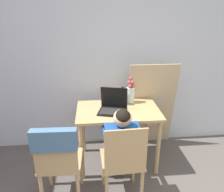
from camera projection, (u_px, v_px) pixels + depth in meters
wall_back at (113, 57)px, 2.85m from camera, size 6.40×0.05×2.50m
dining_table at (118, 118)px, 2.61m from camera, size 0.97×0.62×0.73m
chair_occupied at (123, 162)px, 2.09m from camera, size 0.42×0.42×0.89m
chair_spare at (57, 154)px, 1.97m from camera, size 0.41×0.44×0.90m
person_seated at (121, 141)px, 2.15m from camera, size 0.35×0.43×0.99m
laptop at (113, 106)px, 2.52m from camera, size 0.37×0.33×0.27m
flower_vase at (131, 93)px, 2.73m from camera, size 0.10×0.10×0.33m
water_bottle at (123, 96)px, 2.67m from camera, size 0.07×0.07×0.23m
cardboard_panel at (151, 106)px, 3.00m from camera, size 0.64×0.18×1.20m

